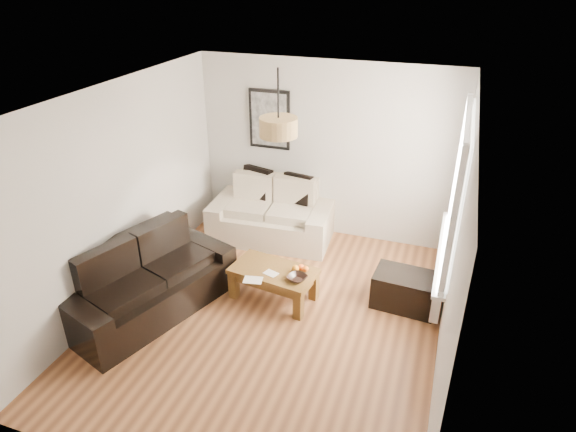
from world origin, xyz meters
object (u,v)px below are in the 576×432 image
(loveseat_cream, at_px, (271,211))
(coffee_table, at_px, (274,284))
(sofa_leather, at_px, (147,278))
(ottoman, at_px, (405,290))

(loveseat_cream, distance_m, coffee_table, 1.55)
(loveseat_cream, bearing_deg, sofa_leather, -113.60)
(loveseat_cream, bearing_deg, coffee_table, -71.99)
(ottoman, bearing_deg, loveseat_cream, 154.09)
(loveseat_cream, xyz_separation_m, coffee_table, (0.57, -1.42, -0.23))
(loveseat_cream, relative_size, ottoman, 2.34)
(loveseat_cream, distance_m, ottoman, 2.37)
(loveseat_cream, bearing_deg, ottoman, -29.72)
(coffee_table, relative_size, ottoman, 1.36)
(ottoman, bearing_deg, coffee_table, -165.96)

